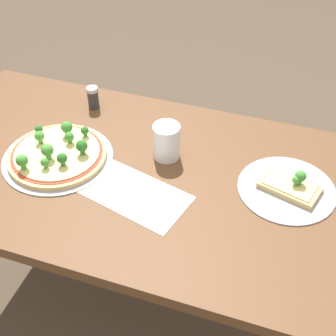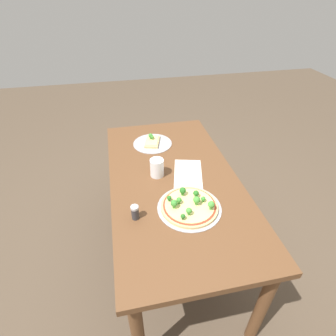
% 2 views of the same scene
% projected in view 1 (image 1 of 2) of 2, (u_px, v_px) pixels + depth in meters
% --- Properties ---
extents(ground_plane, '(8.00, 8.00, 0.00)m').
position_uv_depth(ground_plane, '(148.00, 306.00, 1.80)').
color(ground_plane, brown).
extents(dining_table, '(1.39, 0.73, 0.70)m').
position_uv_depth(dining_table, '(143.00, 194.00, 1.39)').
color(dining_table, brown).
rests_on(dining_table, ground_plane).
extents(pizza_tray_whole, '(0.32, 0.32, 0.07)m').
position_uv_depth(pizza_tray_whole, '(57.00, 154.00, 1.37)').
color(pizza_tray_whole, '#A3A3A8').
rests_on(pizza_tray_whole, dining_table).
extents(pizza_tray_slice, '(0.27, 0.27, 0.07)m').
position_uv_depth(pizza_tray_slice, '(289.00, 187.00, 1.27)').
color(pizza_tray_slice, '#A3A3A8').
rests_on(pizza_tray_slice, dining_table).
extents(drinking_cup, '(0.08, 0.08, 0.11)m').
position_uv_depth(drinking_cup, '(166.00, 141.00, 1.35)').
color(drinking_cup, white).
rests_on(drinking_cup, dining_table).
extents(condiment_shaker, '(0.04, 0.04, 0.08)m').
position_uv_depth(condiment_shaker, '(93.00, 97.00, 1.55)').
color(condiment_shaker, '#333338').
rests_on(condiment_shaker, dining_table).
extents(paper_menu, '(0.34, 0.23, 0.00)m').
position_uv_depth(paper_menu, '(132.00, 193.00, 1.27)').
color(paper_menu, silver).
rests_on(paper_menu, dining_table).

